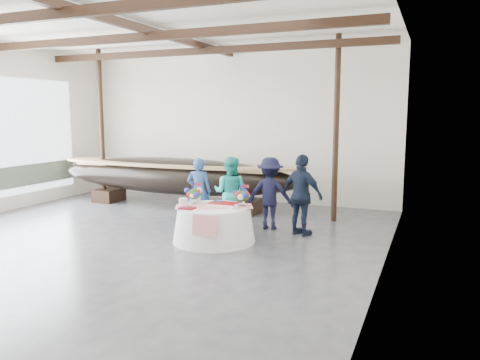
% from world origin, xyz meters
% --- Properties ---
extents(floor, '(10.00, 12.00, 0.01)m').
position_xyz_m(floor, '(0.00, 0.00, 0.00)').
color(floor, '#3D3D42').
rests_on(floor, ground).
extents(wall_back, '(10.00, 0.02, 4.50)m').
position_xyz_m(wall_back, '(0.00, 6.00, 2.25)').
color(wall_back, silver).
rests_on(wall_back, ground).
extents(wall_right, '(0.02, 12.00, 4.50)m').
position_xyz_m(wall_right, '(5.00, 0.00, 2.25)').
color(wall_right, silver).
rests_on(wall_right, ground).
extents(ceiling, '(10.00, 12.00, 0.01)m').
position_xyz_m(ceiling, '(0.00, 0.00, 4.50)').
color(ceiling, white).
rests_on(ceiling, wall_back).
extents(pavilion_structure, '(9.80, 11.76, 4.50)m').
position_xyz_m(pavilion_structure, '(0.00, 0.74, 4.00)').
color(pavilion_structure, black).
rests_on(pavilion_structure, ground).
extents(longboat_display, '(7.49, 1.50, 1.40)m').
position_xyz_m(longboat_display, '(-1.08, 4.20, 0.90)').
color(longboat_display, black).
rests_on(longboat_display, ground).
extents(banquet_table, '(1.71, 1.71, 0.74)m').
position_xyz_m(banquet_table, '(1.58, 1.38, 0.37)').
color(banquet_table, white).
rests_on(banquet_table, ground).
extents(tabletop_items, '(1.66, 1.19, 0.40)m').
position_xyz_m(tabletop_items, '(1.52, 1.55, 0.89)').
color(tabletop_items, red).
rests_on(tabletop_items, banquet_table).
extents(guest_woman_blue, '(0.66, 0.51, 1.61)m').
position_xyz_m(guest_woman_blue, '(0.59, 2.61, 0.80)').
color(guest_woman_blue, '#2A4A88').
rests_on(guest_woman_blue, ground).
extents(guest_woman_teal, '(0.86, 0.69, 1.67)m').
position_xyz_m(guest_woman_teal, '(1.42, 2.58, 0.83)').
color(guest_woman_teal, '#22AF9F').
rests_on(guest_woman_teal, ground).
extents(guest_man_left, '(1.13, 0.72, 1.66)m').
position_xyz_m(guest_man_left, '(2.30, 2.84, 0.83)').
color(guest_man_left, black).
rests_on(guest_man_left, ground).
extents(guest_man_right, '(1.13, 0.79, 1.78)m').
position_xyz_m(guest_man_right, '(3.12, 2.56, 0.89)').
color(guest_man_right, black).
rests_on(guest_man_right, ground).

